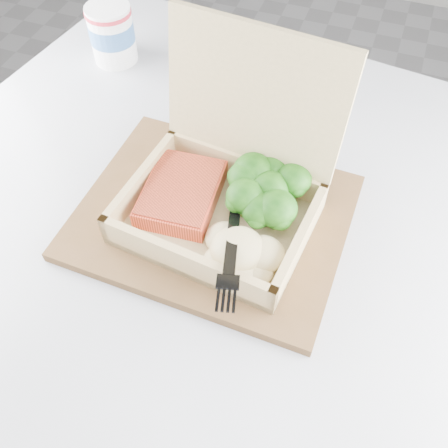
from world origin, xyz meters
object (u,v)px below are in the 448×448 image
(serving_tray, at_px, (213,217))
(paper_cup, at_px, (112,32))
(cafe_table, at_px, (209,289))
(takeout_container, at_px, (229,178))

(serving_tray, distance_m, paper_cup, 0.39)
(cafe_table, bearing_deg, serving_tray, -16.04)
(takeout_container, bearing_deg, cafe_table, -143.09)
(takeout_container, bearing_deg, serving_tray, -120.25)
(cafe_table, relative_size, serving_tray, 2.90)
(takeout_container, bearing_deg, paper_cup, 145.60)
(cafe_table, distance_m, serving_tray, 0.20)
(serving_tray, xyz_separation_m, paper_cup, (-0.28, 0.27, 0.04))
(cafe_table, height_order, takeout_container, takeout_container)
(cafe_table, distance_m, paper_cup, 0.45)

